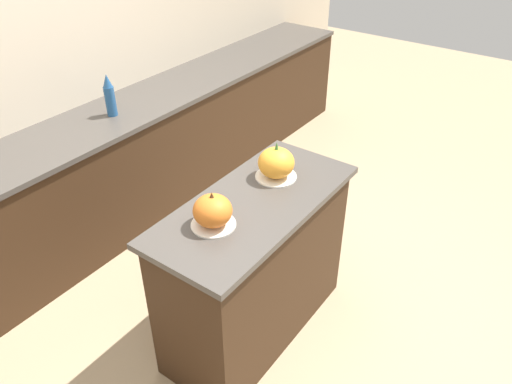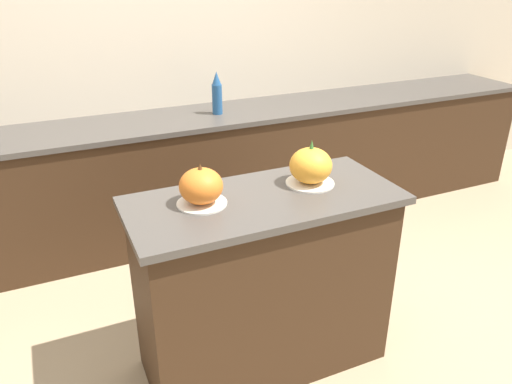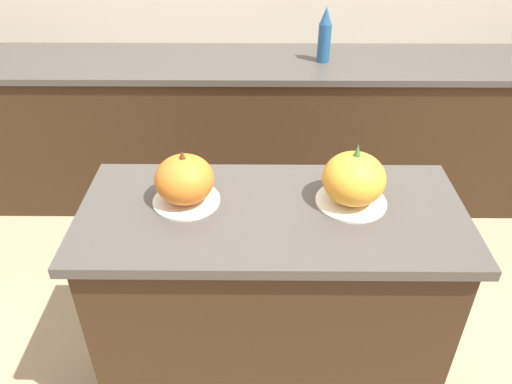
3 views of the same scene
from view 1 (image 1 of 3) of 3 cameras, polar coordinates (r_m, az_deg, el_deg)
name	(u,v)px [view 1 (image 1 of 3)]	position (r m, az deg, el deg)	size (l,w,h in m)	color
ground_plane	(255,326)	(3.18, -0.08, -15.04)	(12.00, 12.00, 0.00)	tan
wall_back	(31,69)	(3.64, -24.28, 12.70)	(8.00, 0.06, 2.50)	beige
kitchen_island	(255,269)	(2.84, -0.09, -8.78)	(1.23, 0.55, 0.94)	#382314
back_counter	(87,188)	(3.72, -18.71, 0.46)	(6.00, 0.60, 0.90)	#382314
pumpkin_cake_left	(213,212)	(2.35, -4.98, -2.24)	(0.22, 0.22, 0.19)	silver
pumpkin_cake_right	(276,163)	(2.69, 2.32, 3.28)	(0.23, 0.23, 0.22)	silver
bottle_tall	(110,96)	(3.60, -16.39, 10.49)	(0.07, 0.07, 0.30)	#235184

